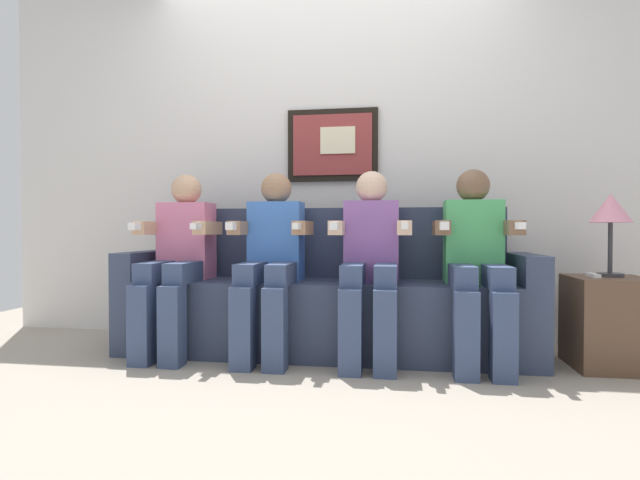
{
  "coord_description": "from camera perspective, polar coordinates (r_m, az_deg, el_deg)",
  "views": [
    {
      "loc": [
        0.43,
        -2.65,
        0.76
      ],
      "look_at": [
        0.0,
        0.15,
        0.7
      ],
      "focal_mm": 27.3,
      "sensor_mm": 36.0,
      "label": 1
    }
  ],
  "objects": [
    {
      "name": "person_right_center",
      "position": [
        2.81,
        5.94,
        -1.93
      ],
      "size": [
        0.46,
        0.56,
        1.11
      ],
      "color": "#8C59A5",
      "rests_on": "ground_plane"
    },
    {
      "name": "spare_remote_on_table",
      "position": [
        3.06,
        29.35,
        -3.62
      ],
      "size": [
        0.04,
        0.13,
        0.02
      ],
      "primitive_type": "cube",
      "color": "white",
      "rests_on": "side_table_right"
    },
    {
      "name": "ground_plane",
      "position": [
        2.79,
        -0.49,
        -14.61
      ],
      "size": [
        6.36,
        6.36,
        0.0
      ],
      "primitive_type": "plane",
      "color": "#9E9384"
    },
    {
      "name": "person_left_center",
      "position": [
        2.9,
        -5.71,
        -1.84
      ],
      "size": [
        0.46,
        0.56,
        1.11
      ],
      "color": "#3F72CC",
      "rests_on": "ground_plane"
    },
    {
      "name": "couch",
      "position": [
        3.04,
        0.51,
        -7.26
      ],
      "size": [
        2.49,
        0.58,
        0.9
      ],
      "color": "#333D56",
      "rests_on": "ground_plane"
    },
    {
      "name": "table_lamp",
      "position": [
        3.14,
        30.91,
        2.84
      ],
      "size": [
        0.22,
        0.22,
        0.46
      ],
      "color": "#333338",
      "rests_on": "side_table_right"
    },
    {
      "name": "person_leftmost",
      "position": [
        3.1,
        -16.26,
        -1.68
      ],
      "size": [
        0.46,
        0.56,
        1.11
      ],
      "color": "pink",
      "rests_on": "ground_plane"
    },
    {
      "name": "back_wall_assembly",
      "position": [
        3.48,
        1.56,
        10.15
      ],
      "size": [
        4.89,
        0.1,
        2.6
      ],
      "color": "silver",
      "rests_on": "ground_plane"
    },
    {
      "name": "side_table_right",
      "position": [
        3.14,
        30.77,
        -8.31
      ],
      "size": [
        0.4,
        0.4,
        0.5
      ],
      "color": "brown",
      "rests_on": "ground_plane"
    },
    {
      "name": "person_rightmost",
      "position": [
        2.85,
        17.81,
        -1.95
      ],
      "size": [
        0.46,
        0.56,
        1.11
      ],
      "color": "#4CB266",
      "rests_on": "ground_plane"
    }
  ]
}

